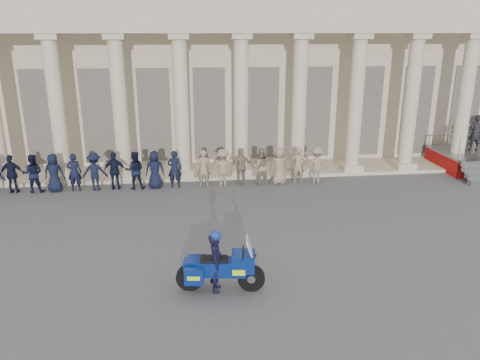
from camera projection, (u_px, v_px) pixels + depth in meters
name	position (u px, v px, depth m)	size (l,w,h in m)	color
ground	(228.00, 258.00, 13.76)	(90.00, 90.00, 0.00)	#47474A
building	(205.00, 65.00, 26.33)	(40.00, 12.50, 9.00)	#BCAA8D
officer_rank	(128.00, 170.00, 19.56)	(16.93, 0.61, 1.61)	black
motorcycle	(221.00, 268.00, 11.89)	(2.28, 1.01, 1.47)	black
rider	(216.00, 261.00, 11.83)	(0.45, 0.62, 1.67)	black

